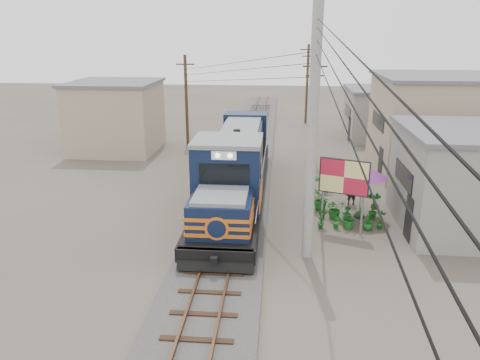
# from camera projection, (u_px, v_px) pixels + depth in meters

# --- Properties ---
(ground) EXTENTS (120.00, 120.00, 0.00)m
(ground) POSITION_uv_depth(u_px,v_px,m) (223.00, 247.00, 19.91)
(ground) COLOR #473F35
(ground) RESTS_ON ground
(ballast) EXTENTS (3.60, 70.00, 0.16)m
(ballast) POSITION_uv_depth(u_px,v_px,m) (242.00, 175.00, 29.36)
(ballast) COLOR #595651
(ballast) RESTS_ON ground
(track) EXTENTS (1.15, 70.00, 0.12)m
(track) POSITION_uv_depth(u_px,v_px,m) (242.00, 173.00, 29.31)
(track) COLOR #51331E
(track) RESTS_ON ground
(locomotive) EXTENTS (3.07, 16.70, 4.14)m
(locomotive) POSITION_uv_depth(u_px,v_px,m) (236.00, 168.00, 24.88)
(locomotive) COLOR black
(locomotive) RESTS_ON ground
(utility_pole_main) EXTENTS (0.40, 0.40, 10.00)m
(utility_pole_main) POSITION_uv_depth(u_px,v_px,m) (312.00, 136.00, 17.61)
(utility_pole_main) COLOR #9E9B93
(utility_pole_main) RESTS_ON ground
(wooden_pole_mid) EXTENTS (1.60, 0.24, 7.00)m
(wooden_pole_mid) POSITION_uv_depth(u_px,v_px,m) (313.00, 109.00, 31.68)
(wooden_pole_mid) COLOR #4C3826
(wooden_pole_mid) RESTS_ON ground
(wooden_pole_far) EXTENTS (1.60, 0.24, 7.50)m
(wooden_pole_far) POSITION_uv_depth(u_px,v_px,m) (307.00, 83.00, 44.85)
(wooden_pole_far) COLOR #4C3826
(wooden_pole_far) RESTS_ON ground
(wooden_pole_left) EXTENTS (1.60, 0.24, 7.00)m
(wooden_pole_left) POSITION_uv_depth(u_px,v_px,m) (186.00, 99.00, 36.24)
(wooden_pole_left) COLOR #4C3826
(wooden_pole_left) RESTS_ON ground
(power_lines) EXTENTS (9.65, 19.00, 3.30)m
(power_lines) POSITION_uv_depth(u_px,v_px,m) (237.00, 54.00, 25.64)
(power_lines) COLOR black
(power_lines) RESTS_ON ground
(shophouse_mid) EXTENTS (8.40, 7.35, 6.20)m
(shophouse_mid) POSITION_uv_depth(u_px,v_px,m) (443.00, 125.00, 29.31)
(shophouse_mid) COLOR tan
(shophouse_mid) RESTS_ON ground
(shophouse_back) EXTENTS (6.30, 6.30, 4.20)m
(shophouse_back) POSITION_uv_depth(u_px,v_px,m) (384.00, 113.00, 39.22)
(shophouse_back) COLOR gray
(shophouse_back) RESTS_ON ground
(shophouse_left) EXTENTS (6.30, 6.30, 5.20)m
(shophouse_left) POSITION_uv_depth(u_px,v_px,m) (116.00, 116.00, 35.09)
(shophouse_left) COLOR tan
(shophouse_left) RESTS_ON ground
(billboard) EXTENTS (2.12, 0.87, 3.43)m
(billboard) POSITION_uv_depth(u_px,v_px,m) (344.00, 179.00, 20.71)
(billboard) COLOR #99999E
(billboard) RESTS_ON ground
(market_umbrella) EXTENTS (2.47, 2.47, 2.70)m
(market_umbrella) POSITION_uv_depth(u_px,v_px,m) (363.00, 171.00, 22.35)
(market_umbrella) COLOR black
(market_umbrella) RESTS_ON ground
(vendor) EXTENTS (0.66, 0.54, 1.57)m
(vendor) POSITION_uv_depth(u_px,v_px,m) (352.00, 190.00, 24.50)
(vendor) COLOR black
(vendor) RESTS_ON ground
(plant_nursery) EXTENTS (3.34, 3.23, 1.14)m
(plant_nursery) POSITION_uv_depth(u_px,v_px,m) (339.00, 210.00, 22.67)
(plant_nursery) COLOR #1C641F
(plant_nursery) RESTS_ON ground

